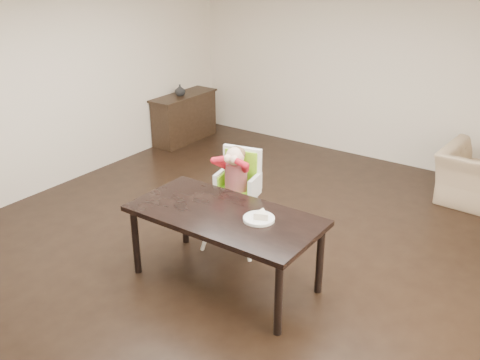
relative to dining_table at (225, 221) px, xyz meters
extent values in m
plane|color=black|center=(-0.28, 0.53, -0.67)|extent=(7.00, 7.00, 0.00)
cube|color=beige|center=(-0.28, 4.03, 0.68)|extent=(6.00, 0.02, 2.70)
cube|color=beige|center=(-3.28, 0.53, 0.68)|extent=(0.02, 7.00, 2.70)
cube|color=black|center=(0.00, 0.00, 0.05)|extent=(1.80, 0.90, 0.05)
cylinder|color=black|center=(-0.82, -0.37, -0.32)|extent=(0.07, 0.07, 0.70)
cylinder|color=black|center=(0.82, -0.37, -0.32)|extent=(0.07, 0.07, 0.70)
cylinder|color=black|center=(-0.82, 0.37, -0.32)|extent=(0.07, 0.07, 0.70)
cylinder|color=black|center=(0.82, 0.37, -0.32)|extent=(0.07, 0.07, 0.70)
cylinder|color=white|center=(-0.51, 0.41, -0.37)|extent=(0.05, 0.05, 0.60)
cylinder|color=white|center=(-0.09, 0.49, -0.37)|extent=(0.05, 0.05, 0.60)
cylinder|color=white|center=(-0.59, 0.83, -0.37)|extent=(0.05, 0.05, 0.60)
cylinder|color=white|center=(-0.17, 0.92, -0.37)|extent=(0.05, 0.05, 0.60)
cube|color=white|center=(-0.34, 0.66, -0.07)|extent=(0.50, 0.46, 0.05)
cube|color=#78C419|center=(-0.34, 0.66, -0.03)|extent=(0.40, 0.38, 0.03)
cube|color=white|center=(-0.37, 0.83, 0.18)|extent=(0.43, 0.14, 0.45)
cube|color=#78C419|center=(-0.37, 0.80, 0.17)|extent=(0.36, 0.09, 0.41)
cube|color=black|center=(-0.42, 0.70, 0.17)|extent=(0.07, 0.20, 0.02)
cube|color=black|center=(-0.28, 0.73, 0.17)|extent=(0.07, 0.20, 0.02)
cylinder|color=#A31215|center=(-0.34, 0.66, 0.13)|extent=(0.29, 0.29, 0.29)
sphere|color=beige|center=(-0.34, 0.64, 0.37)|extent=(0.23, 0.23, 0.19)
ellipsoid|color=brown|center=(-0.34, 0.67, 0.39)|extent=(0.23, 0.22, 0.15)
sphere|color=beige|center=(-0.35, 0.54, 0.37)|extent=(0.10, 0.10, 0.09)
sphere|color=beige|center=(-0.28, 0.55, 0.37)|extent=(0.10, 0.10, 0.09)
cylinder|color=white|center=(0.33, 0.07, 0.09)|extent=(0.30, 0.30, 0.02)
torus|color=white|center=(0.33, 0.07, 0.10)|extent=(0.30, 0.30, 0.01)
cube|color=black|center=(-3.06, 2.99, -0.29)|extent=(0.40, 1.20, 0.76)
cube|color=black|center=(-3.06, 2.99, 0.10)|extent=(0.44, 1.26, 0.03)
imported|color=#99999E|center=(-3.06, 2.91, 0.21)|extent=(0.23, 0.23, 0.18)
camera|label=1|loc=(2.65, -3.53, 2.33)|focal=40.00mm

